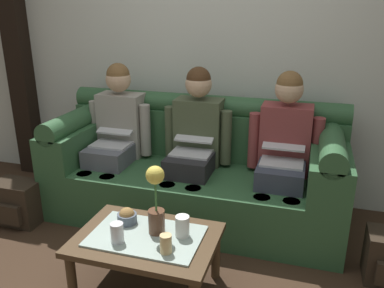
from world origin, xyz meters
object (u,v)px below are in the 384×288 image
at_px(person_middle, 195,139).
at_px(cup_far_center, 166,244).
at_px(couch, 195,172).
at_px(backpack_left, 17,203).
at_px(coffee_table, 146,244).
at_px(cup_near_right, 117,233).
at_px(person_right, 284,148).
at_px(person_left, 116,132).
at_px(flower_vase, 156,200).
at_px(snack_bowl, 127,217).
at_px(cup_near_left, 182,226).

xyz_separation_m(person_middle, cup_far_center, (0.17, -1.14, -0.22)).
relative_size(couch, backpack_left, 6.52).
xyz_separation_m(coffee_table, cup_near_right, (-0.13, -0.11, 0.12)).
relative_size(person_right, cup_far_center, 11.20).
distance_m(person_left, cup_far_center, 1.45).
bearing_deg(flower_vase, snack_bowl, 167.37).
bearing_deg(backpack_left, cup_near_left, -14.39).
height_order(coffee_table, backpack_left, coffee_table).
distance_m(person_left, person_middle, 0.70).
bearing_deg(person_middle, flower_vase, -87.02).
bearing_deg(person_middle, couch, 90.00).
bearing_deg(backpack_left, cup_near_right, -25.25).
bearing_deg(couch, coffee_table, -90.00).
distance_m(person_middle, flower_vase, 0.97).
xyz_separation_m(cup_near_left, backpack_left, (-1.52, 0.39, -0.28)).
distance_m(person_right, backpack_left, 2.15).
xyz_separation_m(person_left, person_middle, (0.70, -0.00, 0.00)).
xyz_separation_m(couch, cup_near_left, (0.21, -0.96, 0.08)).
distance_m(snack_bowl, cup_near_right, 0.21).
height_order(snack_bowl, backpack_left, snack_bowl).
bearing_deg(cup_near_left, cup_far_center, -100.44).
distance_m(person_middle, person_right, 0.70).
bearing_deg(couch, person_right, -0.35).
height_order(cup_near_right, backpack_left, cup_near_right).
xyz_separation_m(person_right, cup_near_right, (-0.82, -1.13, -0.21)).
height_order(person_middle, coffee_table, person_middle).
bearing_deg(cup_far_center, backpack_left, 158.86).
relative_size(person_right, snack_bowl, 10.08).
xyz_separation_m(couch, cup_near_right, (-0.13, -1.13, 0.08)).
bearing_deg(snack_bowl, person_middle, 79.67).
bearing_deg(person_right, couch, 179.65).
height_order(person_right, backpack_left, person_right).
bearing_deg(snack_bowl, couch, 79.72).
bearing_deg(person_middle, cup_near_left, -77.76).
xyz_separation_m(person_left, backpack_left, (-0.62, -0.57, -0.49)).
height_order(person_right, cup_near_right, person_right).
height_order(couch, coffee_table, couch).
height_order(coffee_table, cup_near_left, cup_near_left).
distance_m(coffee_table, cup_far_center, 0.24).
height_order(couch, snack_bowl, couch).
relative_size(person_left, cup_near_right, 10.27).
height_order(person_right, cup_far_center, person_right).
bearing_deg(cup_near_right, snack_bowl, 100.77).
bearing_deg(coffee_table, cup_near_left, 15.51).
bearing_deg(couch, backpack_left, -156.52).
bearing_deg(coffee_table, flower_vase, 43.96).
bearing_deg(snack_bowl, coffee_table, -30.17).
height_order(couch, backpack_left, couch).
xyz_separation_m(person_middle, snack_bowl, (-0.17, -0.92, -0.23)).
height_order(person_right, snack_bowl, person_right).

